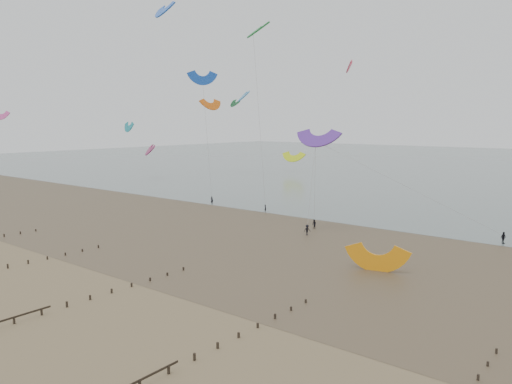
% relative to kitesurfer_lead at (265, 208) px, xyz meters
% --- Properties ---
extents(ground, '(500.00, 500.00, 0.00)m').
position_rel_kitesurfer_lead_xyz_m(ground, '(12.77, -50.65, -0.77)').
color(ground, brown).
rests_on(ground, ground).
extents(sea_and_shore, '(500.00, 665.00, 0.03)m').
position_rel_kitesurfer_lead_xyz_m(sea_and_shore, '(8.69, -16.25, -0.76)').
color(sea_and_shore, '#475654').
rests_on(sea_and_shore, ground).
extents(kitesurfer_lead, '(0.67, 0.60, 1.54)m').
position_rel_kitesurfer_lead_xyz_m(kitesurfer_lead, '(0.00, 0.00, 0.00)').
color(kitesurfer_lead, black).
rests_on(kitesurfer_lead, ground).
extents(kitesurfers, '(108.04, 20.52, 1.84)m').
position_rel_kitesurfer_lead_xyz_m(kitesurfers, '(45.60, -2.65, 0.09)').
color(kitesurfers, black).
rests_on(kitesurfers, ground).
extents(grounded_kite, '(7.76, 6.70, 3.68)m').
position_rel_kitesurfer_lead_xyz_m(grounded_kite, '(35.63, -23.85, -0.77)').
color(grounded_kite, orange).
rests_on(grounded_kite, ground).
extents(kites_airborne, '(254.89, 102.81, 41.11)m').
position_rel_kitesurfer_lead_xyz_m(kites_airborne, '(-4.93, 39.77, 19.74)').
color(kites_airborne, '#8A1048').
rests_on(kites_airborne, ground).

